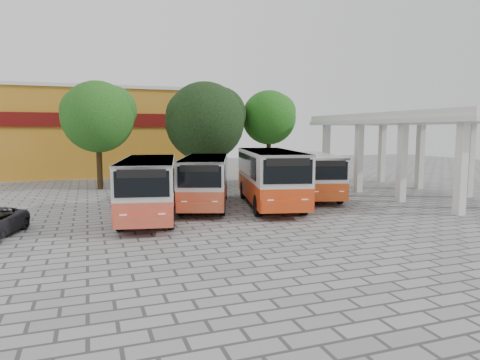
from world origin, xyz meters
name	(u,v)px	position (x,y,z in m)	size (l,w,h in m)	color
ground	(298,216)	(0.00, 0.00, 0.00)	(90.00, 90.00, 0.00)	gray
terminal_shelter	(414,121)	(10.50, 4.00, 4.91)	(6.80, 15.80, 5.40)	silver
shophouse_block	(75,132)	(-11.00, 25.99, 4.16)	(20.40, 10.40, 8.30)	#AD711A
bus_far_left	(149,184)	(-7.12, 1.92, 1.67)	(3.96, 8.39, 2.89)	#D64B32
bus_centre_left	(205,178)	(-3.71, 4.10, 1.62)	(4.71, 8.25, 2.79)	#CA512E
bus_centre_right	(270,174)	(-0.18, 3.08, 1.82)	(4.51, 9.16, 3.14)	red
bus_far_right	(313,173)	(3.66, 5.04, 1.60)	(4.37, 8.13, 2.76)	#C64212
tree_left	(99,114)	(-9.03, 13.71, 5.42)	(5.39, 5.13, 7.82)	#392712
tree_middle	(206,119)	(-1.19, 13.25, 5.16)	(6.40, 6.10, 8.01)	#493312
tree_right	(269,116)	(4.46, 13.98, 5.49)	(4.70, 4.48, 7.59)	#3C2615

